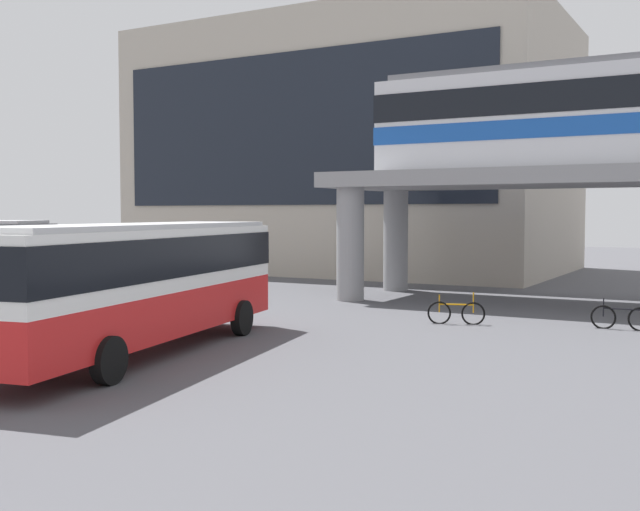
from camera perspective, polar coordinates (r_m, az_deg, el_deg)
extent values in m
plane|color=#515156|center=(25.75, -2.46, -4.58)|extent=(120.00, 120.00, 0.00)
cube|color=#B2A899|center=(47.90, 2.76, 7.70)|extent=(24.73, 15.38, 14.50)
cube|color=black|center=(41.20, -2.06, 9.45)|extent=(22.26, 0.10, 8.12)
cylinder|color=gray|center=(30.36, 2.27, 0.85)|extent=(1.10, 1.10, 4.49)
cylinder|color=gray|center=(34.47, 5.67, 1.12)|extent=(1.10, 1.10, 4.49)
cube|color=red|center=(19.33, -13.52, -4.13)|extent=(4.52, 11.27, 1.10)
cube|color=white|center=(19.21, -13.57, -0.28)|extent=(4.52, 11.27, 1.50)
cube|color=black|center=(19.21, -13.58, -0.06)|extent=(4.57, 11.32, 0.96)
cube|color=silver|center=(19.18, -13.60, 2.14)|extent=(4.29, 10.71, 0.12)
cylinder|color=black|center=(23.04, -11.55, -4.31)|extent=(0.46, 1.03, 1.00)
cylinder|color=black|center=(21.91, -5.84, -4.65)|extent=(0.46, 1.03, 1.00)
cylinder|color=black|center=(17.68, -22.28, -6.76)|extent=(0.46, 1.03, 1.00)
cylinder|color=black|center=(16.19, -15.47, -7.54)|extent=(0.46, 1.03, 1.00)
torus|color=black|center=(24.61, 20.38, -4.34)|extent=(0.74, 0.10, 0.74)
cylinder|color=black|center=(24.54, 21.62, -3.73)|extent=(1.05, 0.11, 0.05)
cylinder|color=black|center=(24.58, 20.40, -3.65)|extent=(0.04, 0.04, 0.55)
torus|color=black|center=(24.36, 11.36, -4.28)|extent=(0.72, 0.29, 0.74)
torus|color=black|center=(24.36, 8.89, -4.26)|extent=(0.72, 0.29, 0.74)
cylinder|color=orange|center=(24.32, 10.13, -3.62)|extent=(1.01, 0.38, 0.05)
cylinder|color=orange|center=(24.33, 8.89, -3.56)|extent=(0.04, 0.04, 0.55)
cylinder|color=orange|center=(24.31, 11.37, -3.47)|extent=(0.04, 0.04, 0.65)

